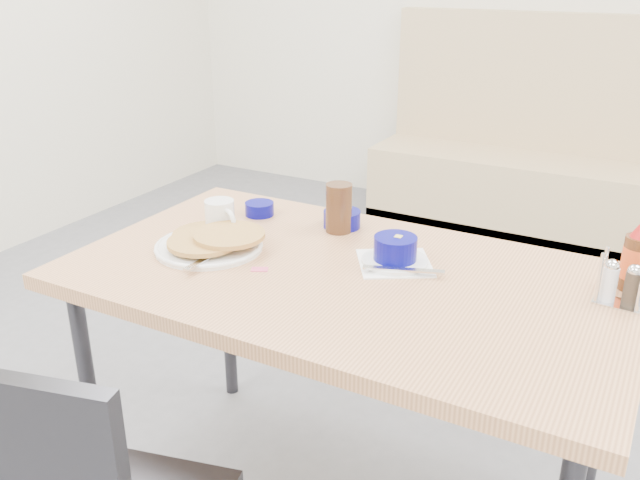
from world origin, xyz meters
The scene contains 11 objects.
booth_bench centered at (0.00, 2.78, 0.35)m, with size 1.90×0.56×1.22m.
dining_table centered at (0.00, 0.25, 0.70)m, with size 1.40×0.80×0.76m.
pancake_plate centered at (-0.38, 0.21, 0.78)m, with size 0.30×0.31×0.05m.
coffee_mug centered at (-0.43, 0.32, 0.81)m, with size 0.12×0.08×0.09m.
grits_setting centered at (0.09, 0.35, 0.79)m, with size 0.27×0.25×0.08m.
creamer_bowl centered at (-0.42, 0.49, 0.78)m, with size 0.09×0.09×0.04m.
butter_bowl centered at (-0.15, 0.52, 0.78)m, with size 0.11×0.11×0.05m.
amber_tumbler centered at (-0.14, 0.49, 0.83)m, with size 0.08×0.08×0.14m, color #3F2514.
condiment_caddy centered at (0.62, 0.39, 0.80)m, with size 0.11×0.07×0.12m.
syrup_bottle centered at (0.64, 0.49, 0.84)m, with size 0.07×0.07×0.18m.
sugar_wrapper centered at (-0.20, 0.16, 0.76)m, with size 0.04×0.03×0.00m, color #DA486E.
Camera 1 is at (0.68, -1.13, 1.48)m, focal length 38.00 mm.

